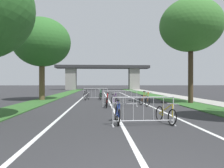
{
  "coord_description": "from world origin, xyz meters",
  "views": [
    {
      "loc": [
        -0.83,
        -2.85,
        1.54
      ],
      "look_at": [
        0.84,
        24.82,
        1.43
      ],
      "focal_mm": 34.0,
      "sensor_mm": 36.0,
      "label": 1
    }
  ],
  "objects_px": {
    "tree_right_oak_near": "(191,26)",
    "bicycle_black_5": "(87,96)",
    "crowd_barrier_third": "(96,94)",
    "crowd_barrier_nearest": "(143,111)",
    "bicycle_orange_2": "(144,100)",
    "tree_left_cypress_far": "(42,43)",
    "bicycle_purple_1": "(115,102)",
    "bicycle_blue_3": "(117,114)",
    "crowd_barrier_second": "(120,99)",
    "bicycle_yellow_4": "(165,114)",
    "bicycle_red_0": "(107,102)",
    "bicycle_green_6": "(100,96)"
  },
  "relations": [
    {
      "from": "crowd_barrier_nearest",
      "to": "bicycle_black_5",
      "type": "relative_size",
      "value": 1.35
    },
    {
      "from": "crowd_barrier_second",
      "to": "bicycle_green_6",
      "type": "relative_size",
      "value": 1.35
    },
    {
      "from": "crowd_barrier_third",
      "to": "bicycle_black_5",
      "type": "height_order",
      "value": "crowd_barrier_third"
    },
    {
      "from": "bicycle_orange_2",
      "to": "bicycle_green_6",
      "type": "height_order",
      "value": "bicycle_orange_2"
    },
    {
      "from": "crowd_barrier_nearest",
      "to": "bicycle_yellow_4",
      "type": "bearing_deg",
      "value": 26.12
    },
    {
      "from": "bicycle_black_5",
      "to": "crowd_barrier_third",
      "type": "bearing_deg",
      "value": -136.36
    },
    {
      "from": "crowd_barrier_second",
      "to": "bicycle_black_5",
      "type": "xyz_separation_m",
      "value": [
        -2.55,
        5.8,
        -0.14
      ]
    },
    {
      "from": "bicycle_orange_2",
      "to": "bicycle_green_6",
      "type": "distance_m",
      "value": 6.16
    },
    {
      "from": "bicycle_black_5",
      "to": "bicycle_green_6",
      "type": "height_order",
      "value": "bicycle_green_6"
    },
    {
      "from": "bicycle_black_5",
      "to": "bicycle_green_6",
      "type": "bearing_deg",
      "value": -166.38
    },
    {
      "from": "crowd_barrier_second",
      "to": "crowd_barrier_third",
      "type": "height_order",
      "value": "same"
    },
    {
      "from": "crowd_barrier_third",
      "to": "bicycle_green_6",
      "type": "relative_size",
      "value": 1.35
    },
    {
      "from": "bicycle_yellow_4",
      "to": "bicycle_black_5",
      "type": "xyz_separation_m",
      "value": [
        -3.75,
        11.62,
        0.04
      ]
    },
    {
      "from": "crowd_barrier_third",
      "to": "bicycle_black_5",
      "type": "distance_m",
      "value": 0.98
    },
    {
      "from": "bicycle_orange_2",
      "to": "bicycle_green_6",
      "type": "xyz_separation_m",
      "value": [
        -2.98,
        5.39,
        -0.02
      ]
    },
    {
      "from": "crowd_barrier_second",
      "to": "crowd_barrier_third",
      "type": "xyz_separation_m",
      "value": [
        -1.71,
        6.29,
        0.0
      ]
    },
    {
      "from": "tree_left_cypress_far",
      "to": "tree_right_oak_near",
      "type": "relative_size",
      "value": 0.93
    },
    {
      "from": "crowd_barrier_nearest",
      "to": "bicycle_orange_2",
      "type": "xyz_separation_m",
      "value": [
        1.48,
        6.72,
        -0.13
      ]
    },
    {
      "from": "crowd_barrier_second",
      "to": "bicycle_black_5",
      "type": "height_order",
      "value": "crowd_barrier_second"
    },
    {
      "from": "crowd_barrier_nearest",
      "to": "crowd_barrier_third",
      "type": "bearing_deg",
      "value": 98.8
    },
    {
      "from": "crowd_barrier_third",
      "to": "bicycle_red_0",
      "type": "relative_size",
      "value": 1.41
    },
    {
      "from": "tree_right_oak_near",
      "to": "bicycle_green_6",
      "type": "distance_m",
      "value": 9.67
    },
    {
      "from": "tree_left_cypress_far",
      "to": "crowd_barrier_second",
      "type": "distance_m",
      "value": 9.69
    },
    {
      "from": "bicycle_blue_3",
      "to": "bicycle_green_6",
      "type": "distance_m",
      "value": 11.57
    },
    {
      "from": "bicycle_orange_2",
      "to": "bicycle_yellow_4",
      "type": "bearing_deg",
      "value": 73.79
    },
    {
      "from": "crowd_barrier_nearest",
      "to": "crowd_barrier_second",
      "type": "bearing_deg",
      "value": 92.17
    },
    {
      "from": "bicycle_purple_1",
      "to": "crowd_barrier_third",
      "type": "bearing_deg",
      "value": -91.62
    },
    {
      "from": "bicycle_orange_2",
      "to": "bicycle_blue_3",
      "type": "xyz_separation_m",
      "value": [
        -2.39,
        -6.17,
        -0.05
      ]
    },
    {
      "from": "crowd_barrier_second",
      "to": "bicycle_yellow_4",
      "type": "height_order",
      "value": "crowd_barrier_second"
    },
    {
      "from": "tree_right_oak_near",
      "to": "crowd_barrier_third",
      "type": "xyz_separation_m",
      "value": [
        -7.3,
        4.46,
        -5.4
      ]
    },
    {
      "from": "tree_right_oak_near",
      "to": "bicycle_black_5",
      "type": "xyz_separation_m",
      "value": [
        -8.13,
        3.97,
        -5.54
      ]
    },
    {
      "from": "bicycle_red_0",
      "to": "bicycle_black_5",
      "type": "distance_m",
      "value": 6.39
    },
    {
      "from": "crowd_barrier_second",
      "to": "bicycle_blue_3",
      "type": "height_order",
      "value": "crowd_barrier_second"
    },
    {
      "from": "bicycle_orange_2",
      "to": "bicycle_black_5",
      "type": "distance_m",
      "value": 6.86
    },
    {
      "from": "bicycle_yellow_4",
      "to": "bicycle_green_6",
      "type": "xyz_separation_m",
      "value": [
        -2.46,
        11.64,
        0.03
      ]
    },
    {
      "from": "crowd_barrier_second",
      "to": "bicycle_black_5",
      "type": "bearing_deg",
      "value": 113.7
    },
    {
      "from": "tree_right_oak_near",
      "to": "bicycle_black_5",
      "type": "relative_size",
      "value": 4.65
    },
    {
      "from": "tree_left_cypress_far",
      "to": "bicycle_purple_1",
      "type": "xyz_separation_m",
      "value": [
        6.12,
        -5.86,
        -4.83
      ]
    },
    {
      "from": "tree_right_oak_near",
      "to": "bicycle_green_6",
      "type": "xyz_separation_m",
      "value": [
        -6.84,
        3.98,
        -5.54
      ]
    },
    {
      "from": "tree_right_oak_near",
      "to": "crowd_barrier_third",
      "type": "height_order",
      "value": "tree_right_oak_near"
    },
    {
      "from": "bicycle_red_0",
      "to": "bicycle_black_5",
      "type": "relative_size",
      "value": 0.96
    },
    {
      "from": "crowd_barrier_nearest",
      "to": "crowd_barrier_second",
      "type": "relative_size",
      "value": 1.0
    },
    {
      "from": "tree_left_cypress_far",
      "to": "bicycle_yellow_4",
      "type": "height_order",
      "value": "tree_left_cypress_far"
    },
    {
      "from": "crowd_barrier_nearest",
      "to": "bicycle_purple_1",
      "type": "bearing_deg",
      "value": 96.04
    },
    {
      "from": "crowd_barrier_nearest",
      "to": "bicycle_blue_3",
      "type": "distance_m",
      "value": 1.07
    },
    {
      "from": "tree_right_oak_near",
      "to": "bicycle_blue_3",
      "type": "xyz_separation_m",
      "value": [
        -6.25,
        -7.57,
        -5.58
      ]
    },
    {
      "from": "crowd_barrier_second",
      "to": "bicycle_blue_3",
      "type": "distance_m",
      "value": 5.78
    },
    {
      "from": "bicycle_blue_3",
      "to": "crowd_barrier_nearest",
      "type": "bearing_deg",
      "value": 147.79
    },
    {
      "from": "crowd_barrier_nearest",
      "to": "crowd_barrier_second",
      "type": "xyz_separation_m",
      "value": [
        -0.24,
        6.29,
        0.0
      ]
    },
    {
      "from": "tree_right_oak_near",
      "to": "bicycle_blue_3",
      "type": "height_order",
      "value": "tree_right_oak_near"
    }
  ]
}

